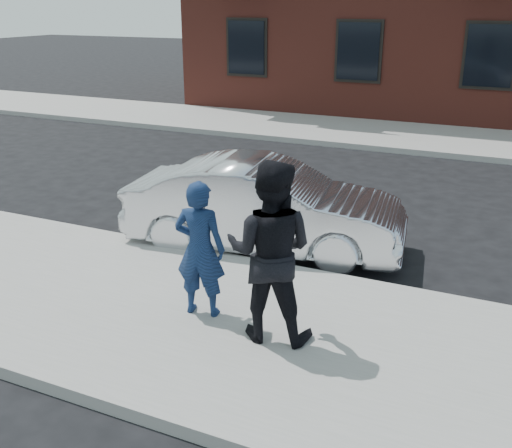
% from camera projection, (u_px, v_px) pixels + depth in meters
% --- Properties ---
extents(ground, '(100.00, 100.00, 0.00)m').
position_uv_depth(ground, '(356.00, 353.00, 6.62)').
color(ground, black).
rests_on(ground, ground).
extents(near_sidewalk, '(50.00, 3.50, 0.15)m').
position_uv_depth(near_sidewalk, '(350.00, 359.00, 6.38)').
color(near_sidewalk, gray).
rests_on(near_sidewalk, ground).
extents(near_curb, '(50.00, 0.10, 0.15)m').
position_uv_depth(near_curb, '(389.00, 289.00, 7.92)').
color(near_curb, '#999691').
rests_on(near_curb, ground).
extents(far_sidewalk, '(50.00, 3.50, 0.15)m').
position_uv_depth(far_sidewalk, '(470.00, 142.00, 16.18)').
color(far_sidewalk, gray).
rests_on(far_sidewalk, ground).
extents(far_curb, '(50.00, 0.10, 0.15)m').
position_uv_depth(far_curb, '(462.00, 157.00, 14.65)').
color(far_curb, '#999691').
rests_on(far_curb, ground).
extents(silver_sedan, '(4.43, 2.08, 1.40)m').
position_uv_depth(silver_sedan, '(265.00, 207.00, 9.17)').
color(silver_sedan, silver).
rests_on(silver_sedan, ground).
extents(man_hoodie, '(0.66, 0.52, 1.64)m').
position_uv_depth(man_hoodie, '(200.00, 249.00, 6.90)').
color(man_hoodie, navy).
rests_on(man_hoodie, near_sidewalk).
extents(man_peacoat, '(1.09, 0.92, 2.01)m').
position_uv_depth(man_peacoat, '(270.00, 252.00, 6.36)').
color(man_peacoat, black).
rests_on(man_peacoat, near_sidewalk).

